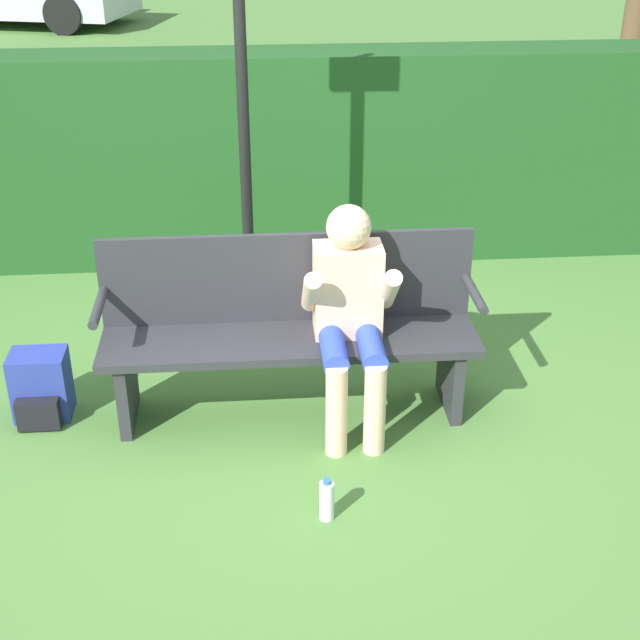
% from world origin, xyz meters
% --- Properties ---
extents(ground_plane, '(40.00, 40.00, 0.00)m').
position_xyz_m(ground_plane, '(0.00, 0.00, 0.00)').
color(ground_plane, '#4C7A38').
extents(hedge_back, '(12.00, 0.50, 1.52)m').
position_xyz_m(hedge_back, '(0.00, 2.22, 0.76)').
color(hedge_back, '#1E4C1E').
rests_on(hedge_back, ground).
extents(park_bench, '(1.99, 0.46, 0.97)m').
position_xyz_m(park_bench, '(0.00, 0.07, 0.50)').
color(park_bench, '#2D2D33').
rests_on(park_bench, ground).
extents(person_seated, '(0.49, 0.60, 1.18)m').
position_xyz_m(person_seated, '(0.31, -0.06, 0.66)').
color(person_seated, beige).
rests_on(person_seated, ground).
extents(backpack, '(0.30, 0.29, 0.38)m').
position_xyz_m(backpack, '(-1.34, 0.08, 0.18)').
color(backpack, '#283893').
rests_on(backpack, ground).
extents(water_bottle, '(0.07, 0.07, 0.22)m').
position_xyz_m(water_bottle, '(0.12, -0.89, 0.10)').
color(water_bottle, white).
rests_on(water_bottle, ground).
extents(signpost, '(0.46, 0.09, 2.56)m').
position_xyz_m(signpost, '(-0.20, 1.14, 1.46)').
color(signpost, black).
rests_on(signpost, ground).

